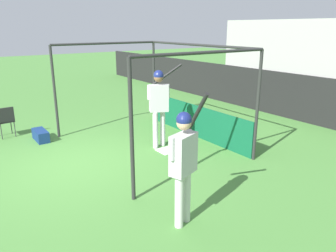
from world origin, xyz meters
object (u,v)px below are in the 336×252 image
object	(u,v)px
folding_chair	(6,119)
equipment_bag	(41,135)
player_batter	(159,101)
player_waiting	(184,159)

from	to	relation	value
folding_chair	equipment_bag	world-z (taller)	folding_chair
player_batter	folding_chair	size ratio (longest dim) A/B	2.41
player_batter	folding_chair	world-z (taller)	player_batter
folding_chair	player_waiting	bearing A→B (deg)	-81.58
player_waiting	folding_chair	xyz separation A→B (m)	(-5.94, -1.40, -0.54)
player_batter	player_waiting	distance (m)	3.37
player_batter	folding_chair	distance (m)	4.24
player_waiting	player_batter	bearing A→B (deg)	43.01
player_waiting	folding_chair	world-z (taller)	player_waiting
equipment_bag	folding_chair	bearing A→B (deg)	-139.82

